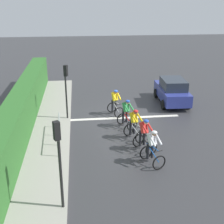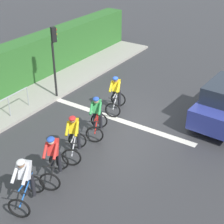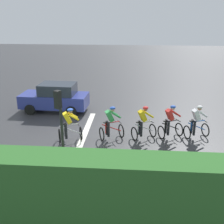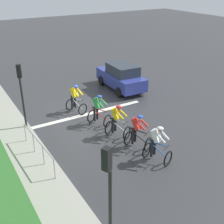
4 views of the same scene
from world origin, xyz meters
TOP-DOWN VIEW (x-y plane):
  - ground_plane at (0.00, 0.00)m, footprint 80.00×80.00m
  - sidewalk_kerb at (4.62, 2.00)m, footprint 2.80×20.91m
  - stone_wall_low at (5.52, 2.00)m, footprint 0.44×20.91m
  - hedge_wall at (5.82, 2.00)m, footprint 1.10×20.91m
  - road_marking_stop_line at (0.00, 0.36)m, footprint 7.00×0.30m
  - cyclist_lead at (-0.47, 5.89)m, footprint 1.02×1.25m
  - cyclist_second at (-0.39, 4.63)m, footprint 1.08×1.27m
  - cyclist_mid at (-0.14, 3.31)m, footprint 1.10×1.27m
  - cyclist_fourth at (0.02, 1.75)m, footprint 1.08×1.27m
  - cyclist_trailing at (0.42, -0.21)m, footprint 1.00×1.24m
  - car_navy at (-3.79, -2.02)m, footprint 2.04×4.18m
  - traffic_light_near_crossing at (3.37, 0.21)m, footprint 0.27×0.29m
  - pedestrian_railing_kerbside at (3.72, 3.31)m, footprint 0.20×3.35m

SIDE VIEW (x-z plane):
  - ground_plane at x=0.00m, z-range 0.00..0.00m
  - road_marking_stop_line at x=0.00m, z-range 0.00..0.01m
  - sidewalk_kerb at x=4.62m, z-range 0.00..0.12m
  - stone_wall_low at x=5.52m, z-range 0.00..0.62m
  - pedestrian_railing_kerbside at x=3.72m, z-range 0.27..1.29m
  - cyclist_lead at x=-0.47m, z-range -0.03..1.63m
  - cyclist_second at x=-0.39m, z-range -0.03..1.63m
  - cyclist_mid at x=-0.14m, z-range -0.03..1.63m
  - cyclist_fourth at x=0.02m, z-range -0.03..1.63m
  - cyclist_trailing at x=0.42m, z-range -0.03..1.63m
  - car_navy at x=-3.79m, z-range -0.01..1.75m
  - hedge_wall at x=5.82m, z-range 0.00..2.19m
  - traffic_light_near_crossing at x=3.37m, z-range 0.55..3.89m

